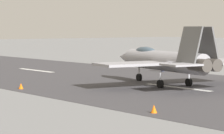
# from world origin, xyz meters

# --- Properties ---
(ground_plane) EXTENTS (400.00, 400.00, 0.00)m
(ground_plane) POSITION_xyz_m (0.00, 0.00, 0.00)
(ground_plane) COLOR gray
(runway_strip) EXTENTS (240.00, 26.00, 0.02)m
(runway_strip) POSITION_xyz_m (-0.02, 0.00, 0.01)
(runway_strip) COLOR #3D3B3F
(runway_strip) RESTS_ON ground
(fighter_jet) EXTENTS (16.69, 15.09, 5.62)m
(fighter_jet) POSITION_xyz_m (2.96, -0.32, 2.42)
(fighter_jet) COLOR #9A989E
(fighter_jet) RESTS_ON ground
(crew_person) EXTENTS (0.34, 0.69, 1.68)m
(crew_person) POSITION_xyz_m (14.14, -11.34, 0.84)
(crew_person) COLOR #1E2338
(crew_person) RESTS_ON ground
(marker_cone_near) EXTENTS (0.44, 0.44, 0.55)m
(marker_cone_near) POSITION_xyz_m (-8.16, 11.79, 0.28)
(marker_cone_near) COLOR orange
(marker_cone_near) RESTS_ON ground
(marker_cone_mid) EXTENTS (0.44, 0.44, 0.55)m
(marker_cone_mid) POSITION_xyz_m (8.96, 11.79, 0.28)
(marker_cone_mid) COLOR orange
(marker_cone_mid) RESTS_ON ground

